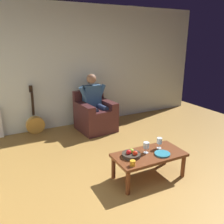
# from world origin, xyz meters

# --- Properties ---
(ground_plane) EXTENTS (7.68, 7.68, 0.00)m
(ground_plane) POSITION_xyz_m (0.00, 0.00, 0.00)
(ground_plane) COLOR olive
(wall_back) EXTENTS (6.80, 0.06, 2.66)m
(wall_back) POSITION_xyz_m (0.00, -3.03, 1.33)
(wall_back) COLOR silver
(wall_back) RESTS_ON ground
(armchair) EXTENTS (0.78, 0.82, 0.85)m
(armchair) POSITION_xyz_m (-0.33, -2.45, 0.32)
(armchair) COLOR #441F20
(armchair) RESTS_ON ground
(person_seated) EXTENTS (0.65, 0.59, 1.22)m
(person_seated) POSITION_xyz_m (-0.33, -2.45, 0.66)
(person_seated) COLOR #305173
(person_seated) RESTS_ON ground
(coffee_table) EXTENTS (1.04, 0.54, 0.38)m
(coffee_table) POSITION_xyz_m (-0.24, -0.35, 0.33)
(coffee_table) COLOR #612F18
(coffee_table) RESTS_ON ground
(guitar) EXTENTS (0.38, 0.23, 1.03)m
(guitar) POSITION_xyz_m (0.88, -2.82, 0.23)
(guitar) COLOR #B88638
(guitar) RESTS_ON ground
(wine_glass_near) EXTENTS (0.08, 0.08, 0.16)m
(wine_glass_near) POSITION_xyz_m (-0.22, -0.39, 0.49)
(wine_glass_near) COLOR silver
(wine_glass_near) RESTS_ON coffee_table
(wine_glass_far) EXTENTS (0.08, 0.08, 0.17)m
(wine_glass_far) POSITION_xyz_m (-0.48, -0.42, 0.49)
(wine_glass_far) COLOR silver
(wine_glass_far) RESTS_ON coffee_table
(fruit_bowl) EXTENTS (0.26, 0.26, 0.11)m
(fruit_bowl) POSITION_xyz_m (0.03, -0.39, 0.42)
(fruit_bowl) COLOR #332B22
(fruit_bowl) RESTS_ON coffee_table
(decorative_dish) EXTENTS (0.22, 0.22, 0.02)m
(decorative_dish) POSITION_xyz_m (-0.39, -0.24, 0.39)
(decorative_dish) COLOR teal
(decorative_dish) RESTS_ON coffee_table
(candle_jar) EXTENTS (0.07, 0.07, 0.07)m
(candle_jar) POSITION_xyz_m (0.14, -0.18, 0.42)
(candle_jar) COLOR orange
(candle_jar) RESTS_ON coffee_table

